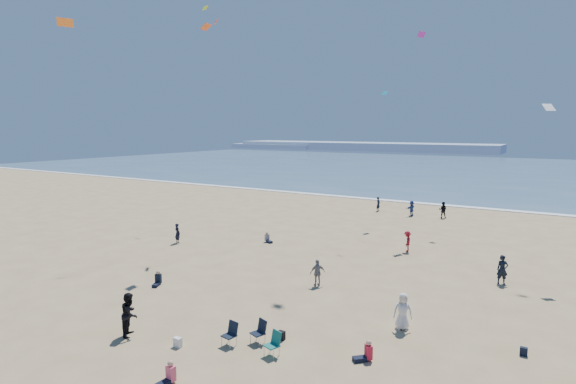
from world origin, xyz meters
The scene contains 10 objects.
ocean centered at (0.00, 95.00, 0.03)m, with size 220.00×100.00×0.06m, color #476B84.
surf_line centered at (0.00, 45.00, 0.04)m, with size 220.00×1.20×0.08m, color white.
headland_far centered at (-60.00, 170.00, 1.60)m, with size 110.00×20.00×3.20m, color #7A8EA8.
headland_near centered at (-100.00, 165.00, 1.00)m, with size 40.00×14.00×2.00m, color #7A8EA8.
standing_flyers centered at (4.43, 19.36, 0.82)m, with size 30.57×35.26×1.92m.
seated_group centered at (0.33, 7.88, 0.42)m, with size 16.05×19.36×0.84m.
chair_cluster centered at (2.17, 4.89, 0.50)m, with size 2.72×1.53×1.00m.
white_tote centered at (-0.58, 3.38, 0.20)m, with size 0.35×0.20×0.40m, color silver.
black_backpack centered at (2.78, 6.17, 0.19)m, with size 0.30×0.22×0.38m, color black.
navy_bag centered at (11.80, 10.03, 0.17)m, with size 0.28×0.18×0.34m, color black.
Camera 1 is at (12.47, -9.29, 9.01)m, focal length 28.00 mm.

